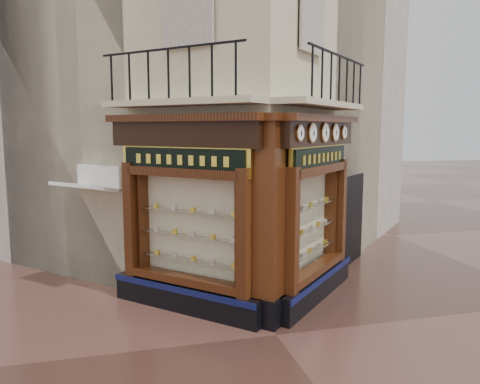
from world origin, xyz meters
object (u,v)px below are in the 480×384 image
object	(u,v)px
corner_pilaster	(269,224)
clock_c	(325,133)
clock_d	(335,132)
awning	(88,292)
clock_b	(312,133)
clock_a	(300,133)
signboard_right	(320,157)
clock_e	(344,132)
signboard_left	(182,160)

from	to	relation	value
corner_pilaster	clock_c	distance (m)	2.41
clock_d	awning	bearing A→B (deg)	120.50
clock_b	clock_a	bearing A→B (deg)	180.00
awning	signboard_right	xyz separation A→B (m)	(4.90, -1.72, 3.10)
corner_pilaster	clock_c	xyz separation A→B (m)	(1.49, 0.89, 1.67)
clock_e	clock_b	bearing A→B (deg)	180.00
clock_d	signboard_left	world-z (taller)	clock_d
clock_b	signboard_left	world-z (taller)	clock_b
clock_a	clock_b	size ratio (longest dim) A/B	0.80
clock_c	awning	xyz separation A→B (m)	(-4.92, 1.84, -3.62)
awning	clock_c	bearing A→B (deg)	-155.52
corner_pilaster	clock_c	world-z (taller)	corner_pilaster
clock_c	signboard_left	xyz separation A→B (m)	(-2.95, 0.13, -0.52)
clock_d	signboard_left	xyz separation A→B (m)	(-3.40, -0.32, -0.52)
corner_pilaster	signboard_right	distance (m)	2.12
clock_d	awning	xyz separation A→B (m)	(-5.38, 1.39, -3.62)
clock_c	signboard_left	world-z (taller)	clock_c
corner_pilaster	clock_a	distance (m)	1.77
clock_c	signboard_right	size ratio (longest dim) A/B	0.19
clock_a	signboard_left	size ratio (longest dim) A/B	0.14
corner_pilaster	signboard_left	distance (m)	2.12
clock_e	awning	bearing A→B (deg)	125.46
corner_pilaster	clock_b	size ratio (longest dim) A/B	10.17
clock_b	clock_d	world-z (taller)	clock_d
corner_pilaster	clock_e	distance (m)	3.38
clock_d	clock_c	bearing A→B (deg)	-180.00
clock_a	clock_b	bearing A→B (deg)	0.00
clock_a	awning	distance (m)	6.07
corner_pilaster	awning	bearing A→B (deg)	96.54
clock_e	clock_a	bearing A→B (deg)	180.00
clock_c	clock_d	size ratio (longest dim) A/B	1.04
corner_pilaster	clock_a	xyz separation A→B (m)	(0.57, -0.03, 1.67)
clock_e	clock_d	bearing A→B (deg)	180.00
corner_pilaster	clock_b	world-z (taller)	corner_pilaster
corner_pilaster	signboard_right	xyz separation A→B (m)	(1.46, 1.01, 1.15)
clock_e	signboard_right	world-z (taller)	clock_e
clock_c	clock_e	bearing A→B (deg)	0.00
clock_a	awning	size ratio (longest dim) A/B	0.23
clock_c	clock_a	bearing A→B (deg)	180.00
clock_c	clock_e	size ratio (longest dim) A/B	1.31
clock_d	signboard_right	world-z (taller)	clock_d
clock_a	clock_e	world-z (taller)	same
awning	signboard_right	bearing A→B (deg)	-154.30
clock_b	clock_d	distance (m)	1.33
clock_b	awning	world-z (taller)	clock_b
corner_pilaster	clock_a	bearing A→B (deg)	-48.15
clock_a	clock_d	world-z (taller)	clock_d
signboard_right	signboard_left	bearing A→B (deg)	135.00
clock_c	awning	bearing A→B (deg)	114.48
clock_e	signboard_left	world-z (taller)	clock_e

